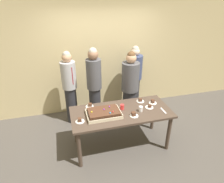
{
  "coord_description": "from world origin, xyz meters",
  "views": [
    {
      "loc": [
        -0.95,
        -2.9,
        2.74
      ],
      "look_at": [
        -0.13,
        0.15,
        1.14
      ],
      "focal_mm": 31.79,
      "sensor_mm": 36.0,
      "label": 1
    }
  ],
  "objects_px": {
    "person_green_shirt_behind": "(70,87)",
    "person_far_right_suit": "(130,88)",
    "sheet_cake": "(104,113)",
    "drink_cup_nearest": "(122,107)",
    "party_table": "(121,116)",
    "plated_slice_near_left": "(149,107)",
    "person_serving_front": "(134,80)",
    "plated_slice_center_front": "(134,115)",
    "cake_server_utensil": "(163,111)",
    "person_striped_tie_right": "(94,87)",
    "drink_cup_middle": "(141,109)",
    "plated_slice_center_back": "(140,101)",
    "plated_slice_far_left": "(90,106)",
    "plated_slice_near_right": "(153,102)",
    "plated_slice_far_right": "(80,121)"
  },
  "relations": [
    {
      "from": "person_green_shirt_behind",
      "to": "person_far_right_suit",
      "type": "relative_size",
      "value": 1.0
    },
    {
      "from": "sheet_cake",
      "to": "person_green_shirt_behind",
      "type": "xyz_separation_m",
      "value": [
        -0.5,
        1.13,
        0.04
      ]
    },
    {
      "from": "person_green_shirt_behind",
      "to": "drink_cup_nearest",
      "type": "bearing_deg",
      "value": 16.55
    },
    {
      "from": "party_table",
      "to": "plated_slice_near_left",
      "type": "relative_size",
      "value": 12.13
    },
    {
      "from": "sheet_cake",
      "to": "person_serving_front",
      "type": "height_order",
      "value": "person_serving_front"
    },
    {
      "from": "plated_slice_center_front",
      "to": "cake_server_utensil",
      "type": "bearing_deg",
      "value": 1.57
    },
    {
      "from": "person_striped_tie_right",
      "to": "sheet_cake",
      "type": "bearing_deg",
      "value": 0.01
    },
    {
      "from": "cake_server_utensil",
      "to": "plated_slice_center_front",
      "type": "bearing_deg",
      "value": -178.43
    },
    {
      "from": "drink_cup_middle",
      "to": "person_serving_front",
      "type": "distance_m",
      "value": 1.28
    },
    {
      "from": "plated_slice_near_left",
      "to": "plated_slice_center_front",
      "type": "xyz_separation_m",
      "value": [
        -0.38,
        -0.18,
        0.01
      ]
    },
    {
      "from": "plated_slice_center_back",
      "to": "person_striped_tie_right",
      "type": "xyz_separation_m",
      "value": [
        -0.81,
        0.58,
        0.13
      ]
    },
    {
      "from": "plated_slice_near_left",
      "to": "plated_slice_center_front",
      "type": "distance_m",
      "value": 0.42
    },
    {
      "from": "party_table",
      "to": "person_far_right_suit",
      "type": "relative_size",
      "value": 1.09
    },
    {
      "from": "plated_slice_near_left",
      "to": "cake_server_utensil",
      "type": "relative_size",
      "value": 0.75
    },
    {
      "from": "drink_cup_middle",
      "to": "person_far_right_suit",
      "type": "height_order",
      "value": "person_far_right_suit"
    },
    {
      "from": "plated_slice_far_left",
      "to": "drink_cup_nearest",
      "type": "height_order",
      "value": "drink_cup_nearest"
    },
    {
      "from": "person_green_shirt_behind",
      "to": "person_striped_tie_right",
      "type": "xyz_separation_m",
      "value": [
        0.5,
        -0.26,
        0.06
      ]
    },
    {
      "from": "drink_cup_nearest",
      "to": "person_serving_front",
      "type": "bearing_deg",
      "value": 59.54
    },
    {
      "from": "person_striped_tie_right",
      "to": "person_far_right_suit",
      "type": "distance_m",
      "value": 0.77
    },
    {
      "from": "person_serving_front",
      "to": "party_table",
      "type": "bearing_deg",
      "value": 10.0
    },
    {
      "from": "person_striped_tie_right",
      "to": "person_serving_front",
      "type": "bearing_deg",
      "value": 107.58
    },
    {
      "from": "plated_slice_near_right",
      "to": "plated_slice_far_right",
      "type": "bearing_deg",
      "value": -170.2
    },
    {
      "from": "drink_cup_nearest",
      "to": "person_far_right_suit",
      "type": "bearing_deg",
      "value": 59.74
    },
    {
      "from": "drink_cup_middle",
      "to": "person_green_shirt_behind",
      "type": "bearing_deg",
      "value": 135.01
    },
    {
      "from": "drink_cup_nearest",
      "to": "person_serving_front",
      "type": "relative_size",
      "value": 0.06
    },
    {
      "from": "plated_slice_center_back",
      "to": "drink_cup_nearest",
      "type": "relative_size",
      "value": 1.5
    },
    {
      "from": "plated_slice_near_right",
      "to": "plated_slice_center_front",
      "type": "distance_m",
      "value": 0.61
    },
    {
      "from": "party_table",
      "to": "person_far_right_suit",
      "type": "height_order",
      "value": "person_far_right_suit"
    },
    {
      "from": "person_green_shirt_behind",
      "to": "person_far_right_suit",
      "type": "xyz_separation_m",
      "value": [
        1.25,
        -0.37,
        -0.01
      ]
    },
    {
      "from": "plated_slice_near_right",
      "to": "person_striped_tie_right",
      "type": "bearing_deg",
      "value": 145.42
    },
    {
      "from": "plated_slice_near_right",
      "to": "drink_cup_nearest",
      "type": "bearing_deg",
      "value": -174.69
    },
    {
      "from": "party_table",
      "to": "drink_cup_nearest",
      "type": "relative_size",
      "value": 18.2
    },
    {
      "from": "plated_slice_center_front",
      "to": "cake_server_utensil",
      "type": "relative_size",
      "value": 0.75
    },
    {
      "from": "sheet_cake",
      "to": "plated_slice_near_left",
      "type": "bearing_deg",
      "value": 1.6
    },
    {
      "from": "sheet_cake",
      "to": "plated_slice_center_back",
      "type": "xyz_separation_m",
      "value": [
        0.81,
        0.28,
        -0.03
      ]
    },
    {
      "from": "plated_slice_far_right",
      "to": "person_striped_tie_right",
      "type": "xyz_separation_m",
      "value": [
        0.43,
        0.95,
        0.13
      ]
    },
    {
      "from": "plated_slice_center_back",
      "to": "person_serving_front",
      "type": "relative_size",
      "value": 0.09
    },
    {
      "from": "sheet_cake",
      "to": "person_striped_tie_right",
      "type": "xyz_separation_m",
      "value": [
        -0.0,
        0.86,
        0.11
      ]
    },
    {
      "from": "party_table",
      "to": "person_far_right_suit",
      "type": "bearing_deg",
      "value": 59.82
    },
    {
      "from": "plated_slice_center_back",
      "to": "person_far_right_suit",
      "type": "xyz_separation_m",
      "value": [
        -0.05,
        0.47,
        0.06
      ]
    },
    {
      "from": "sheet_cake",
      "to": "plated_slice_far_right",
      "type": "distance_m",
      "value": 0.44
    },
    {
      "from": "sheet_cake",
      "to": "person_far_right_suit",
      "type": "height_order",
      "value": "person_far_right_suit"
    },
    {
      "from": "party_table",
      "to": "person_green_shirt_behind",
      "type": "relative_size",
      "value": 1.09
    },
    {
      "from": "plated_slice_center_back",
      "to": "drink_cup_middle",
      "type": "relative_size",
      "value": 1.5
    },
    {
      "from": "plated_slice_near_left",
      "to": "person_serving_front",
      "type": "relative_size",
      "value": 0.09
    },
    {
      "from": "sheet_cake",
      "to": "plated_slice_center_front",
      "type": "xyz_separation_m",
      "value": [
        0.5,
        -0.16,
        -0.02
      ]
    },
    {
      "from": "plated_slice_near_left",
      "to": "drink_cup_nearest",
      "type": "bearing_deg",
      "value": 171.23
    },
    {
      "from": "plated_slice_center_front",
      "to": "drink_cup_middle",
      "type": "height_order",
      "value": "drink_cup_middle"
    },
    {
      "from": "plated_slice_near_left",
      "to": "plated_slice_center_back",
      "type": "bearing_deg",
      "value": 106.68
    },
    {
      "from": "person_green_shirt_behind",
      "to": "cake_server_utensil",
      "type": "bearing_deg",
      "value": 27.4
    }
  ]
}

